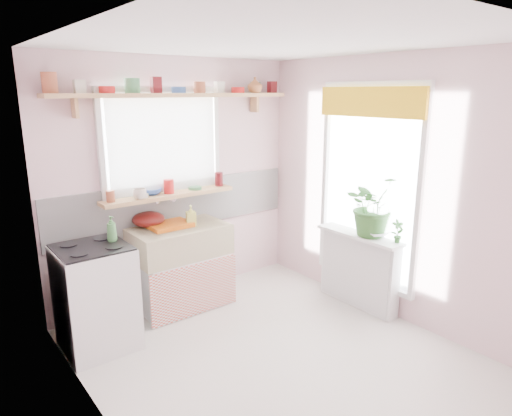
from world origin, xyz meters
TOP-DOWN VIEW (x-y plane):
  - room at (0.66, 0.86)m, footprint 3.20×3.20m
  - sink_unit at (-0.15, 1.29)m, footprint 0.95×0.65m
  - cooker at (-1.10, 1.05)m, footprint 0.58×0.58m
  - radiator_ledge at (1.30, 0.20)m, footprint 0.22×0.95m
  - windowsill at (-0.15, 1.48)m, footprint 1.40×0.22m
  - pine_shelf at (0.00, 1.47)m, footprint 2.52×0.24m
  - shelf_crockery at (-0.00, 1.47)m, footprint 2.47×0.11m
  - sill_crockery at (-0.15, 1.48)m, footprint 1.35×0.11m
  - dish_tray at (-0.23, 1.35)m, footprint 0.41×0.31m
  - colander at (-0.38, 1.50)m, footprint 0.36×0.36m
  - jade_plant at (1.33, 0.10)m, footprint 0.59×0.53m
  - fruit_bowl at (1.33, 0.05)m, footprint 0.31×0.31m
  - herb_pot at (1.33, -0.20)m, footprint 0.14×0.12m
  - soap_bottle_sink at (-0.03, 1.27)m, footprint 0.12×0.12m
  - sill_cup at (-0.49, 1.42)m, footprint 0.15×0.15m
  - sill_bowl at (-0.31, 1.54)m, footprint 0.22×0.22m
  - shelf_vase at (0.89, 1.41)m, footprint 0.20×0.20m
  - cooker_bottle at (-0.91, 1.08)m, footprint 0.10×0.10m
  - fruit at (1.34, 0.06)m, footprint 0.20×0.14m

SIDE VIEW (x-z plane):
  - radiator_ledge at x=1.30m, z-range 0.01..0.78m
  - sink_unit at x=-0.15m, z-range -0.13..0.99m
  - cooker at x=-1.10m, z-range 0.00..0.92m
  - fruit_bowl at x=1.33m, z-range 0.78..0.84m
  - fruit at x=1.34m, z-range 0.82..0.92m
  - dish_tray at x=-0.23m, z-range 0.85..0.89m
  - herb_pot at x=1.33m, z-range 0.78..1.00m
  - colander at x=-0.38m, z-range 0.85..1.00m
  - soap_bottle_sink at x=-0.03m, z-range 0.85..1.06m
  - cooker_bottle at x=-0.91m, z-range 0.92..1.13m
  - jade_plant at x=1.33m, z-range 0.77..1.38m
  - windowsill at x=-0.15m, z-range 1.12..1.16m
  - sill_bowl at x=-0.31m, z-range 1.16..1.22m
  - sill_cup at x=-0.49m, z-range 1.16..1.26m
  - sill_crockery at x=-0.15m, z-range 1.16..1.28m
  - room at x=0.66m, z-range -0.23..2.97m
  - pine_shelf at x=0.00m, z-range 2.10..2.14m
  - shelf_crockery at x=0.00m, z-range 2.14..2.26m
  - shelf_vase at x=0.89m, z-range 2.14..2.31m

